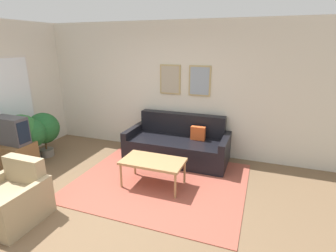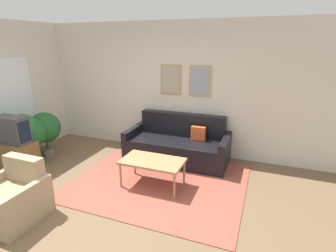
# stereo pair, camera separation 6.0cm
# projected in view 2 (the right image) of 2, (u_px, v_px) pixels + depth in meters

# --- Properties ---
(ground_plane) EXTENTS (16.00, 16.00, 0.00)m
(ground_plane) POSITION_uv_depth(u_px,v_px,m) (95.00, 212.00, 3.67)
(ground_plane) COLOR brown
(area_rug) EXTENTS (2.81, 2.34, 0.01)m
(area_rug) POSITION_uv_depth(u_px,v_px,m) (160.00, 181.00, 4.48)
(area_rug) COLOR #9E4C3D
(area_rug) RESTS_ON ground_plane
(wall_back) EXTENTS (8.00, 0.09, 2.70)m
(wall_back) POSITION_uv_depth(u_px,v_px,m) (163.00, 88.00, 5.54)
(wall_back) COLOR beige
(wall_back) RESTS_ON ground_plane
(couch) EXTENTS (2.02, 0.90, 0.89)m
(couch) POSITION_uv_depth(u_px,v_px,m) (178.00, 145.00, 5.27)
(couch) COLOR black
(couch) RESTS_ON ground_plane
(coffee_table) EXTENTS (1.01, 0.57, 0.46)m
(coffee_table) POSITION_uv_depth(u_px,v_px,m) (153.00, 162.00, 4.24)
(coffee_table) COLOR #A87F51
(coffee_table) RESTS_ON ground_plane
(tv_stand) EXTENTS (0.65, 0.49, 0.54)m
(tv_stand) POSITION_uv_depth(u_px,v_px,m) (17.00, 156.00, 4.81)
(tv_stand) COLOR brown
(tv_stand) RESTS_ON ground_plane
(tv) EXTENTS (0.62, 0.28, 0.49)m
(tv) POSITION_uv_depth(u_px,v_px,m) (12.00, 130.00, 4.66)
(tv) COLOR #424247
(tv) RESTS_ON tv_stand
(armchair) EXTENTS (0.78, 0.76, 0.78)m
(armchair) POSITION_uv_depth(u_px,v_px,m) (12.00, 200.00, 3.49)
(armchair) COLOR tan
(armchair) RESTS_ON ground_plane
(potted_plant_tall) EXTENTS (0.63, 0.63, 1.01)m
(potted_plant_tall) POSITION_uv_depth(u_px,v_px,m) (23.00, 133.00, 4.93)
(potted_plant_tall) COLOR slate
(potted_plant_tall) RESTS_ON ground_plane
(potted_plant_by_window) EXTENTS (0.63, 0.63, 0.93)m
(potted_plant_by_window) POSITION_uv_depth(u_px,v_px,m) (45.00, 129.00, 5.36)
(potted_plant_by_window) COLOR slate
(potted_plant_by_window) RESTS_ON ground_plane
(potted_plant_small) EXTENTS (0.59, 0.59, 0.92)m
(potted_plant_small) POSITION_uv_depth(u_px,v_px,m) (31.00, 134.00, 5.01)
(potted_plant_small) COLOR slate
(potted_plant_small) RESTS_ON ground_plane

